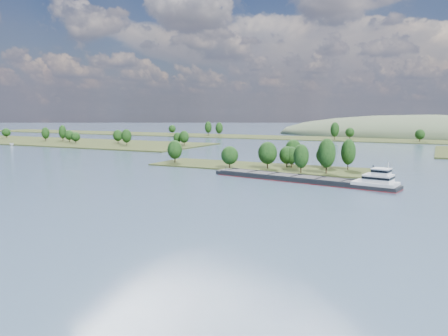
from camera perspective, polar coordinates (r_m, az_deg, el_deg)
The scene contains 7 objects.
ground at distance 142.89m, azimuth -4.20°, elevation -2.70°, with size 1800.00×1800.00×0.00m, color #3E506C.
tree_island at distance 193.12m, azimuth 6.30°, elevation 1.11°, with size 100.00×31.21×15.16m.
left_bank at distance 398.76m, azimuth -22.79°, elevation 3.34°, with size 300.00×80.00×14.94m.
back_shoreline at distance 406.77m, azimuth 17.19°, elevation 3.63°, with size 900.00×60.00×16.65m.
hill_west at distance 502.09m, azimuth 24.89°, elevation 3.83°, with size 320.00×160.00×44.00m, color #404F36.
cargo_barge at distance 157.60m, azimuth 11.46°, elevation -1.44°, with size 70.19×20.35×9.44m.
motorboat at distance 357.40m, azimuth -25.98°, elevation 2.79°, with size 2.10×5.58×2.15m, color white.
Camera 1 is at (71.22, -1.35, 24.89)m, focal length 35.00 mm.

